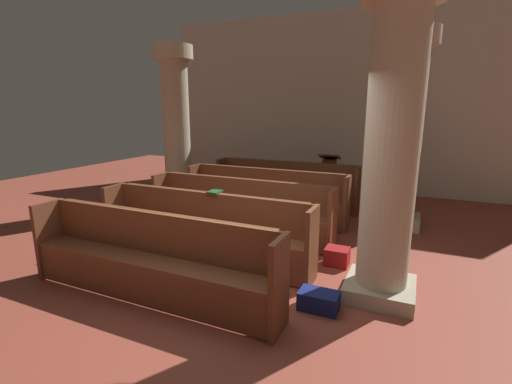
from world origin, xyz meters
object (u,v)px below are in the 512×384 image
Objects in this scene: kneeler_box_red at (337,256)px; kneeler_box_navy at (319,301)px; pew_row_2 at (239,207)px; pillar_aisle_side at (405,128)px; pew_row_4 at (149,255)px; pillar_aisle_rear at (392,142)px; pew_row_3 at (203,227)px; pew_row_0 at (285,183)px; hymn_book at (215,192)px; pillar_far_side at (176,124)px; lectern at (329,180)px; pew_row_1 at (265,193)px.

kneeler_box_navy is at bearing -86.91° from kneeler_box_red.
pew_row_2 is 3.25m from pillar_aisle_side.
pillar_aisle_rear is at bearing 25.28° from pew_row_4.
pillar_aisle_side reaches higher than pew_row_3.
pew_row_0 is 15.14× the size of hymn_book.
pew_row_4 is (0.00, -2.22, 0.00)m from pew_row_2.
pillar_far_side is at bearing -163.84° from pew_row_0.
lectern reaches higher than hymn_book.
pew_row_3 is (0.00, -3.34, 0.00)m from pew_row_0.
kneeler_box_red reaches higher than kneeler_box_navy.
pew_row_3 is at bearing -129.35° from pillar_aisle_side.
hymn_book is at bearing -130.00° from pillar_aisle_side.
hymn_book is at bearing 156.69° from kneeler_box_navy.
pew_row_3 is 1.00× the size of pew_row_4.
pew_row_0 and pew_row_2 have the same top height.
pew_row_0 is at bearing 16.16° from pillar_far_side.
lectern is (-1.66, 1.51, -1.34)m from pillar_aisle_side.
pillar_aisle_rear is 16.24× the size of hymn_book.
pew_row_2 is at bearing 166.02° from kneeler_box_red.
pew_row_2 is 0.93× the size of pillar_aisle_rear.
pew_row_3 is 7.55× the size of kneeler_box_navy.
lectern is at bearing 102.33° from kneeler_box_navy.
pew_row_3 is at bearing -118.43° from hymn_book.
pillar_aisle_rear is 1.88m from kneeler_box_navy.
pillar_aisle_side reaches higher than kneeler_box_navy.
lectern is at bearing 137.68° from pillar_aisle_side.
pillar_far_side is 5.52m from kneeler_box_navy.
lectern is 4.32m from hymn_book.
pew_row_1 is at bearing -90.00° from pew_row_0.
pew_row_2 is at bearing -102.42° from lectern.
pillar_aisle_rear is 1.91m from kneeler_box_red.
pew_row_1 is 2.09m from hymn_book.
pew_row_0 and pew_row_1 have the same top height.
pillar_aisle_side reaches higher than pew_row_1.
pillar_aisle_rear is (0.00, -2.90, 0.00)m from pillar_aisle_side.
kneeler_box_navy is (1.82, -3.89, -0.42)m from pew_row_0.
pew_row_0 is 1.00× the size of pew_row_3.
pew_row_3 is at bearing -90.00° from pew_row_0.
pillar_far_side is 1.00× the size of pillar_aisle_rear.
pew_row_4 is 7.55× the size of kneeler_box_navy.
pew_row_0 is 1.00× the size of pew_row_4.
pillar_far_side reaches higher than pew_row_1.
pew_row_0 is at bearing 123.38° from kneeler_box_red.
pillar_aisle_rear is 8.10× the size of kneeler_box_navy.
pew_row_1 is 7.55× the size of kneeler_box_navy.
lectern is 2.54× the size of kneeler_box_navy.
pew_row_2 is 1.00× the size of pew_row_4.
lectern is (0.73, 3.32, -0.07)m from pew_row_2.
pew_row_3 is at bearing -90.00° from pew_row_1.
lectern is at bearing 105.25° from kneeler_box_red.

